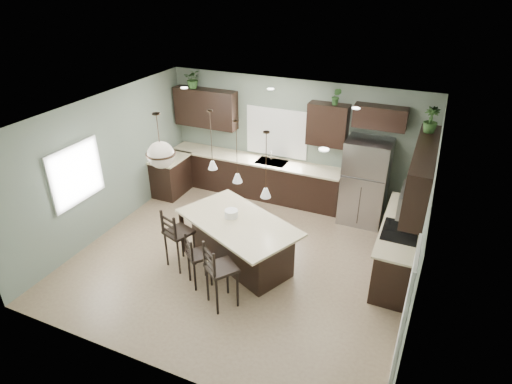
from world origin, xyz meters
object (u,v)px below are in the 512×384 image
object	(u,v)px
refrigerator	(365,182)
bar_stool_left	(179,238)
plant_back_left	(193,79)
bar_stool_right	(222,275)
bar_stool_center	(199,260)
serving_dish	(231,214)
kitchen_island	(239,243)

from	to	relation	value
refrigerator	bar_stool_left	distance (m)	4.00
bar_stool_left	plant_back_left	xyz separation A→B (m)	(-1.47, 3.19, 2.02)
refrigerator	bar_stool_left	xyz separation A→B (m)	(-2.71, -2.92, -0.33)
plant_back_left	bar_stool_right	bearing A→B (deg)	-55.07
bar_stool_center	bar_stool_right	xyz separation A→B (m)	(0.59, -0.30, 0.10)
bar_stool_center	plant_back_left	xyz separation A→B (m)	(-2.06, 3.50, 2.12)
serving_dish	plant_back_left	distance (m)	3.83
refrigerator	serving_dish	world-z (taller)	refrigerator
kitchen_island	bar_stool_left	size ratio (longest dim) A/B	1.84
kitchen_island	plant_back_left	bearing A→B (deg)	156.68
bar_stool_center	serving_dish	bearing A→B (deg)	116.50
bar_stool_center	bar_stool_right	size ratio (longest dim) A/B	0.84
serving_dish	plant_back_left	bearing A→B (deg)	130.45
serving_dish	bar_stool_left	bearing A→B (deg)	-144.87
kitchen_island	bar_stool_left	bearing A→B (deg)	-129.28
kitchen_island	bar_stool_right	distance (m)	1.10
bar_stool_center	bar_stool_left	bearing A→B (deg)	-168.11
refrigerator	plant_back_left	bearing A→B (deg)	176.32
bar_stool_left	bar_stool_right	xyz separation A→B (m)	(1.18, -0.60, 0.00)
refrigerator	bar_stool_right	world-z (taller)	refrigerator
refrigerator	plant_back_left	distance (m)	4.52
refrigerator	bar_stool_center	size ratio (longest dim) A/B	1.85
kitchen_island	bar_stool_left	world-z (taller)	bar_stool_left
bar_stool_left	bar_stool_right	size ratio (longest dim) A/B	0.99
serving_dish	bar_stool_left	xyz separation A→B (m)	(-0.78, -0.55, -0.40)
bar_stool_left	bar_stool_center	distance (m)	0.67
bar_stool_right	plant_back_left	xyz separation A→B (m)	(-2.65, 3.80, 2.02)
bar_stool_right	plant_back_left	distance (m)	5.05
bar_stool_right	plant_back_left	bearing A→B (deg)	161.42
plant_back_left	kitchen_island	bearing A→B (deg)	-48.25
refrigerator	kitchen_island	size ratio (longest dim) A/B	0.85
refrigerator	plant_back_left	xyz separation A→B (m)	(-4.18, 0.27, 1.69)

